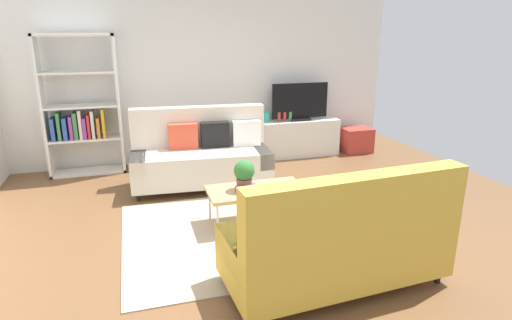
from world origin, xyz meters
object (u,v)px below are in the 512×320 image
at_px(table_book_0, 248,191).
at_px(vase_0, 266,117).
at_px(bottle_1, 285,117).
at_px(bottle_2, 290,116).
at_px(potted_plant, 244,174).
at_px(tv_console, 298,138).
at_px(coffee_table, 256,191).
at_px(storage_trunk, 356,140).
at_px(couch_beige, 202,155).
at_px(couch_green, 337,241).
at_px(tv, 300,102).
at_px(bookshelf, 81,112).

relative_size(table_book_0, vase_0, 1.52).
distance_m(bottle_1, bottle_2, 0.10).
relative_size(potted_plant, bottle_2, 2.15).
bearing_deg(tv_console, bottle_1, -171.83).
relative_size(coffee_table, table_book_0, 4.58).
xyz_separation_m(potted_plant, vase_0, (1.06, 2.49, 0.11)).
xyz_separation_m(potted_plant, bottle_2, (1.47, 2.40, 0.11)).
distance_m(storage_trunk, potted_plant, 3.63).
height_order(table_book_0, bottle_1, bottle_1).
bearing_deg(vase_0, couch_beige, -140.24).
bearing_deg(bottle_1, vase_0, 163.37).
distance_m(couch_beige, potted_plant, 1.43).
relative_size(couch_beige, storage_trunk, 3.76).
distance_m(couch_beige, couch_green, 2.92).
bearing_deg(coffee_table, potted_plant, 171.48).
bearing_deg(potted_plant, couch_green, -73.50).
height_order(couch_beige, tv_console, couch_beige).
xyz_separation_m(couch_beige, tv_console, (1.89, 1.04, -0.13)).
relative_size(couch_green, bottle_2, 12.26).
bearing_deg(tv, table_book_0, -122.73).
relative_size(couch_beige, coffee_table, 1.78).
relative_size(coffee_table, storage_trunk, 2.12).
height_order(vase_0, bottle_2, bottle_2).
xyz_separation_m(couch_green, storage_trunk, (2.32, 3.78, -0.22)).
bearing_deg(bookshelf, tv, -0.65).
xyz_separation_m(couch_green, bottle_2, (1.04, 3.84, 0.28)).
relative_size(coffee_table, bottle_2, 6.91).
bearing_deg(vase_0, potted_plant, -113.12).
bearing_deg(potted_plant, couch_beige, 99.99).
relative_size(tv, bottle_2, 6.28).
distance_m(bookshelf, bottle_2, 3.35).
height_order(bottle_1, bottle_2, bottle_1).
distance_m(tv_console, storage_trunk, 1.11).
bearing_deg(couch_green, couch_beige, 99.47).
relative_size(bookshelf, bottle_1, 13.11).
distance_m(couch_beige, tv, 2.21).
relative_size(coffee_table, tv, 1.10).
height_order(couch_beige, vase_0, couch_beige).
height_order(coffee_table, bottle_1, bottle_1).
xyz_separation_m(couch_green, coffee_table, (-0.29, 1.42, -0.05)).
relative_size(bookshelf, vase_0, 13.30).
relative_size(couch_green, storage_trunk, 3.75).
bearing_deg(bottle_2, couch_green, -105.12).
distance_m(couch_beige, bottle_2, 2.00).
xyz_separation_m(coffee_table, bottle_2, (1.33, 2.42, 0.33)).
xyz_separation_m(storage_trunk, vase_0, (-1.68, 0.15, 0.50)).
xyz_separation_m(couch_beige, vase_0, (1.31, 1.09, 0.27)).
bearing_deg(couch_beige, tv, -147.58).
relative_size(coffee_table, bookshelf, 0.52).
xyz_separation_m(bookshelf, table_book_0, (1.89, -2.58, -0.52)).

